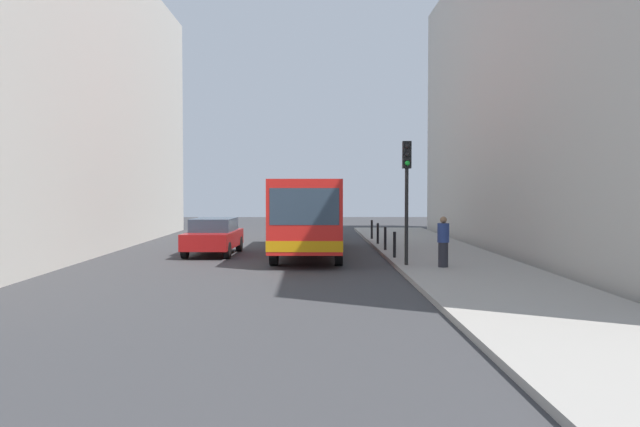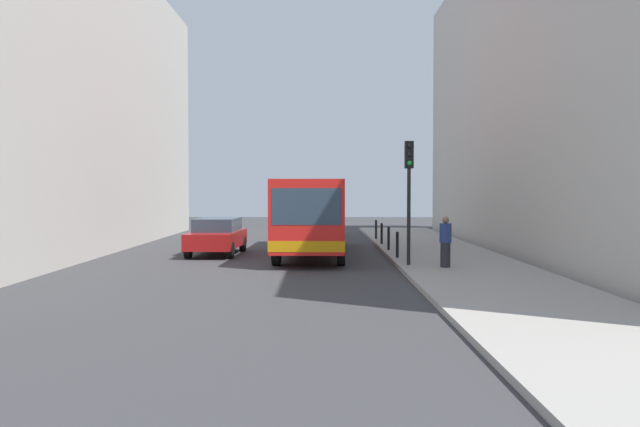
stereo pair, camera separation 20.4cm
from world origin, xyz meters
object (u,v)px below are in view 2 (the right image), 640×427
pedestrian_near_signal (443,242)px  bollard_far (379,234)px  car_beside_bus (214,235)px  traffic_light (406,179)px  bus (311,212)px  bollard_farthest (373,229)px  bollard_mid (386,238)px  bollard_near (394,245)px  car_behind_bus (310,223)px

pedestrian_near_signal → bollard_far: bearing=73.2°
car_beside_bus → traffic_light: size_ratio=1.09×
bus → car_beside_bus: 4.04m
traffic_light → bollard_farthest: traffic_light is taller
traffic_light → bollard_mid: traffic_light is taller
bollard_near → car_behind_bus: bearing=104.7°
bollard_mid → bollard_far: 3.04m
car_behind_bus → bollard_near: (3.27, -12.42, -0.16)m
traffic_light → bus: bearing=122.1°
car_beside_bus → bollard_mid: size_ratio=4.71×
traffic_light → bollard_mid: size_ratio=4.32×
car_beside_bus → pedestrian_near_signal: size_ratio=2.74×
bollard_far → pedestrian_near_signal: (1.20, -9.07, 0.34)m
car_beside_bus → bollard_far: bearing=-151.4°
car_behind_bus → traffic_light: (3.37, -14.76, 2.22)m
bus → pedestrian_near_signal: (4.31, -5.77, -0.76)m
bollard_mid → bollard_farthest: 6.09m
car_behind_bus → bollard_near: size_ratio=4.67×
bus → bollard_mid: size_ratio=11.68×
bus → car_behind_bus: size_ratio=2.50×
bollard_farthest → car_behind_bus: bearing=134.8°
traffic_light → bollard_farthest: size_ratio=4.32×
bollard_far → bus: bearing=-133.3°
bollard_mid → bollard_far: bearing=90.0°
car_beside_bus → bollard_farthest: (7.04, 6.51, -0.16)m
car_behind_bus → bollard_near: 12.85m
bollard_far → bollard_farthest: 3.04m
car_behind_bus → bollard_near: bearing=103.6°
bollard_farthest → pedestrian_near_signal: bearing=-84.4°
bus → pedestrian_near_signal: bus is taller
car_beside_bus → traffic_light: (7.14, -4.95, 2.22)m
bollard_far → pedestrian_near_signal: 9.15m
traffic_light → bollard_far: traffic_light is taller
bus → bollard_far: size_ratio=11.68×
traffic_light → bollard_far: 8.75m
bollard_near → bollard_farthest: 9.13m
bus → bollard_near: bearing=139.9°
bollard_near → bollard_far: bearing=90.0°
car_beside_bus → car_behind_bus: 10.50m
bus → bollard_mid: (3.11, 0.26, -1.10)m
bollard_mid → bollard_far: same height
car_behind_bus → bollard_far: 7.13m
bollard_farthest → bollard_near: bearing=-90.0°
car_beside_bus → bollard_near: bearing=162.0°
traffic_light → bollard_near: size_ratio=4.32×
bollard_near → bollard_far: size_ratio=1.00×
car_beside_bus → pedestrian_near_signal: pedestrian_near_signal is taller
bus → traffic_light: size_ratio=2.71×
traffic_light → pedestrian_near_signal: traffic_light is taller
car_behind_bus → pedestrian_near_signal: pedestrian_near_signal is taller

